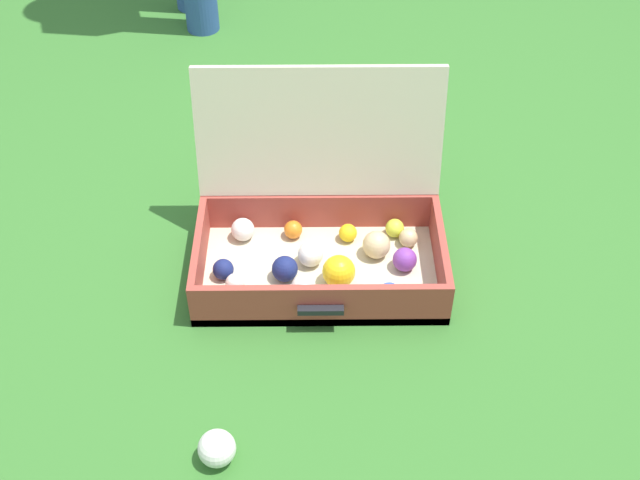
# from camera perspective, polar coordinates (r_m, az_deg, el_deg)

# --- Properties ---
(ground_plane) EXTENTS (16.00, 16.00, 0.00)m
(ground_plane) POSITION_cam_1_polar(r_m,az_deg,el_deg) (2.16, 1.46, -1.15)
(ground_plane) COLOR #336B28
(open_suitcase) EXTENTS (0.63, 0.45, 0.47)m
(open_suitcase) POSITION_cam_1_polar(r_m,az_deg,el_deg) (2.08, 0.06, 0.58)
(open_suitcase) COLOR beige
(open_suitcase) RESTS_ON ground
(stray_ball_on_grass) EXTENTS (0.08, 0.08, 0.08)m
(stray_ball_on_grass) POSITION_cam_1_polar(r_m,az_deg,el_deg) (1.76, -7.21, -14.24)
(stray_ball_on_grass) COLOR white
(stray_ball_on_grass) RESTS_ON ground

